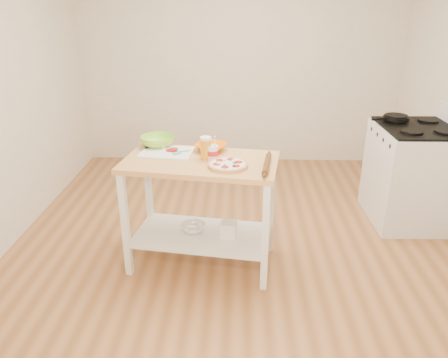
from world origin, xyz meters
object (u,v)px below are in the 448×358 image
object	(u,v)px
cutting_board	(167,152)
shelf_bin	(228,229)
pizza	(228,165)
orange_bowl	(211,147)
spatula	(181,152)
beer_pint	(206,148)
gas_stove	(412,174)
yogurt_tub	(212,152)
shelf_glass_bowl	(193,228)
green_bowl	(158,141)
knife	(157,147)
prep_island	(201,190)
skillet	(395,118)
rolling_pin	(267,164)

from	to	relation	value
cutting_board	shelf_bin	size ratio (longest dim) A/B	3.57
pizza	orange_bowl	xyz separation A→B (m)	(-0.14, 0.35, 0.01)
spatula	beer_pint	xyz separation A→B (m)	(0.21, -0.09, 0.07)
orange_bowl	shelf_bin	size ratio (longest dim) A/B	1.97
gas_stove	shelf_bin	xyz separation A→B (m)	(-1.72, -0.85, -0.15)
yogurt_tub	shelf_glass_bowl	xyz separation A→B (m)	(-0.17, 0.03, -0.66)
cutting_board	green_bowl	distance (m)	0.19
green_bowl	yogurt_tub	bearing A→B (deg)	-31.77
pizza	shelf_glass_bowl	world-z (taller)	pizza
knife	yogurt_tub	bearing A→B (deg)	-43.65
gas_stove	shelf_bin	size ratio (longest dim) A/B	9.14
knife	shelf_bin	world-z (taller)	knife
cutting_board	beer_pint	size ratio (longest dim) A/B	2.53
prep_island	pizza	xyz separation A→B (m)	(0.21, -0.14, 0.27)
prep_island	knife	distance (m)	0.52
prep_island	cutting_board	xyz separation A→B (m)	(-0.28, 0.15, 0.26)
gas_stove	pizza	xyz separation A→B (m)	(-1.73, -0.97, 0.44)
skillet	yogurt_tub	bearing A→B (deg)	-166.18
rolling_pin	shelf_glass_bowl	world-z (taller)	rolling_pin
green_bowl	shelf_glass_bowl	xyz separation A→B (m)	(0.30, -0.26, -0.65)
shelf_bin	knife	bearing A→B (deg)	155.19
gas_stove	shelf_glass_bowl	bearing A→B (deg)	-159.95
skillet	yogurt_tub	size ratio (longest dim) A/B	1.95
orange_bowl	knife	bearing A→B (deg)	175.11
knife	green_bowl	xyz separation A→B (m)	(-0.00, 0.06, 0.03)
yogurt_tub	shelf_bin	xyz separation A→B (m)	(0.12, -0.04, -0.63)
cutting_board	yogurt_tub	size ratio (longest dim) A/B	2.31
pizza	green_bowl	distance (m)	0.74
shelf_glass_bowl	shelf_bin	world-z (taller)	shelf_bin
prep_island	skillet	bearing A→B (deg)	29.75
beer_pint	shelf_bin	xyz separation A→B (m)	(0.17, -0.05, -0.67)
gas_stove	shelf_glass_bowl	size ratio (longest dim) A/B	5.65
gas_stove	pizza	bearing A→B (deg)	-152.01
prep_island	green_bowl	size ratio (longest dim) A/B	4.48
yogurt_tub	green_bowl	bearing A→B (deg)	148.23
yogurt_tub	rolling_pin	bearing A→B (deg)	-20.70
pizza	shelf_glass_bowl	size ratio (longest dim) A/B	1.47
gas_stove	shelf_glass_bowl	xyz separation A→B (m)	(-2.01, -0.78, -0.18)
knife	skillet	bearing A→B (deg)	2.46
knife	prep_island	bearing A→B (deg)	-50.97
shelf_glass_bowl	shelf_bin	xyz separation A→B (m)	(0.29, -0.07, 0.03)
gas_stove	beer_pint	size ratio (longest dim) A/B	6.47
cutting_board	yogurt_tub	distance (m)	0.39
prep_island	orange_bowl	distance (m)	0.36
prep_island	shelf_glass_bowl	distance (m)	0.37
orange_bowl	green_bowl	world-z (taller)	green_bowl
prep_island	spatula	size ratio (longest dim) A/B	9.28
skillet	rolling_pin	distance (m)	1.72
pizza	knife	bearing A→B (deg)	146.37
pizza	shelf_bin	distance (m)	0.61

